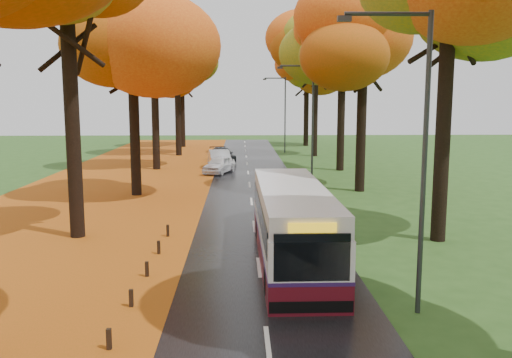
{
  "coord_description": "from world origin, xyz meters",
  "views": [
    {
      "loc": [
        -0.64,
        -5.96,
        5.8
      ],
      "look_at": [
        0.0,
        15.44,
        2.6
      ],
      "focal_mm": 38.0,
      "sensor_mm": 36.0,
      "label": 1
    }
  ],
  "objects_px": {
    "streetlamp_near": "(416,140)",
    "car_dark": "(222,155)",
    "car_white": "(219,165)",
    "streetlamp_mid": "(309,115)",
    "car_silver": "(220,160)",
    "streetlamp_far": "(283,109)",
    "bus": "(292,222)"
  },
  "relations": [
    {
      "from": "streetlamp_near",
      "to": "car_dark",
      "type": "height_order",
      "value": "streetlamp_near"
    },
    {
      "from": "car_white",
      "to": "car_dark",
      "type": "height_order",
      "value": "car_white"
    },
    {
      "from": "streetlamp_near",
      "to": "streetlamp_mid",
      "type": "xyz_separation_m",
      "value": [
        0.0,
        22.0,
        0.0
      ]
    },
    {
      "from": "streetlamp_near",
      "to": "car_silver",
      "type": "xyz_separation_m",
      "value": [
        -6.26,
        30.37,
        -3.91
      ]
    },
    {
      "from": "car_white",
      "to": "car_dark",
      "type": "distance_m",
      "value": 7.63
    },
    {
      "from": "streetlamp_near",
      "to": "streetlamp_far",
      "type": "bearing_deg",
      "value": 90.0
    },
    {
      "from": "car_silver",
      "to": "streetlamp_far",
      "type": "bearing_deg",
      "value": 57.27
    },
    {
      "from": "streetlamp_far",
      "to": "car_silver",
      "type": "distance_m",
      "value": 15.5
    },
    {
      "from": "streetlamp_mid",
      "to": "streetlamp_far",
      "type": "relative_size",
      "value": 1.0
    },
    {
      "from": "car_dark",
      "to": "streetlamp_near",
      "type": "bearing_deg",
      "value": -94.66
    },
    {
      "from": "streetlamp_mid",
      "to": "car_white",
      "type": "relative_size",
      "value": 2.06
    },
    {
      "from": "car_white",
      "to": "streetlamp_mid",
      "type": "bearing_deg",
      "value": -22.96
    },
    {
      "from": "streetlamp_mid",
      "to": "car_dark",
      "type": "bearing_deg",
      "value": 114.84
    },
    {
      "from": "bus",
      "to": "car_white",
      "type": "distance_m",
      "value": 23.24
    },
    {
      "from": "streetlamp_far",
      "to": "streetlamp_mid",
      "type": "bearing_deg",
      "value": -90.0
    },
    {
      "from": "streetlamp_mid",
      "to": "bus",
      "type": "distance_m",
      "value": 17.75
    },
    {
      "from": "car_silver",
      "to": "bus",
      "type": "bearing_deg",
      "value": -90.23
    },
    {
      "from": "car_dark",
      "to": "streetlamp_far",
      "type": "bearing_deg",
      "value": 39.75
    },
    {
      "from": "streetlamp_mid",
      "to": "car_dark",
      "type": "xyz_separation_m",
      "value": [
        -6.19,
        13.37,
        -4.04
      ]
    },
    {
      "from": "car_silver",
      "to": "car_dark",
      "type": "bearing_deg",
      "value": 81.11
    },
    {
      "from": "bus",
      "to": "car_dark",
      "type": "bearing_deg",
      "value": 95.96
    },
    {
      "from": "streetlamp_mid",
      "to": "car_silver",
      "type": "distance_m",
      "value": 11.16
    },
    {
      "from": "streetlamp_far",
      "to": "car_white",
      "type": "relative_size",
      "value": 2.06
    },
    {
      "from": "streetlamp_near",
      "to": "car_silver",
      "type": "height_order",
      "value": "streetlamp_near"
    },
    {
      "from": "bus",
      "to": "car_white",
      "type": "relative_size",
      "value": 2.62
    },
    {
      "from": "car_silver",
      "to": "car_white",
      "type": "bearing_deg",
      "value": -96.67
    },
    {
      "from": "bus",
      "to": "car_white",
      "type": "height_order",
      "value": "bus"
    },
    {
      "from": "bus",
      "to": "streetlamp_mid",
      "type": "bearing_deg",
      "value": 80.48
    },
    {
      "from": "streetlamp_near",
      "to": "car_white",
      "type": "xyz_separation_m",
      "value": [
        -6.2,
        27.74,
        -4.01
      ]
    },
    {
      "from": "streetlamp_near",
      "to": "car_dark",
      "type": "bearing_deg",
      "value": 99.93
    },
    {
      "from": "streetlamp_near",
      "to": "car_dark",
      "type": "distance_m",
      "value": 36.14
    },
    {
      "from": "streetlamp_mid",
      "to": "streetlamp_far",
      "type": "height_order",
      "value": "same"
    }
  ]
}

